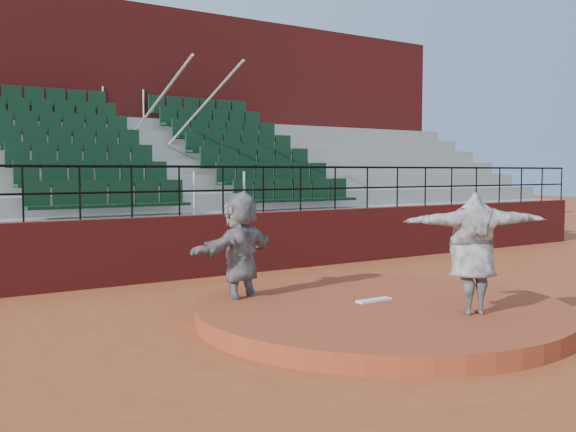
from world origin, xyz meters
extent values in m
plane|color=#9B4623|center=(0.00, 0.00, 0.00)|extent=(90.00, 90.00, 0.00)
cylinder|color=#993E22|center=(0.00, 0.00, 0.12)|extent=(5.50, 5.50, 0.25)
cube|color=white|center=(0.00, 0.15, 0.27)|extent=(0.60, 0.15, 0.03)
cube|color=maroon|center=(0.00, 5.00, 0.65)|extent=(24.00, 0.30, 1.30)
cylinder|color=black|center=(0.00, 5.00, 2.30)|extent=(24.00, 0.05, 0.05)
cylinder|color=black|center=(0.00, 5.00, 1.80)|extent=(24.00, 0.04, 0.04)
cylinder|color=black|center=(-4.00, 5.00, 1.80)|extent=(0.04, 0.04, 1.00)
cylinder|color=black|center=(-3.00, 5.00, 1.80)|extent=(0.04, 0.04, 1.00)
cylinder|color=black|center=(-2.00, 5.00, 1.80)|extent=(0.04, 0.04, 1.00)
cylinder|color=black|center=(-1.00, 5.00, 1.80)|extent=(0.04, 0.04, 1.00)
cylinder|color=black|center=(0.00, 5.00, 1.80)|extent=(0.04, 0.04, 1.00)
cylinder|color=black|center=(1.00, 5.00, 1.80)|extent=(0.04, 0.04, 1.00)
cylinder|color=black|center=(2.00, 5.00, 1.80)|extent=(0.04, 0.04, 1.00)
cylinder|color=black|center=(3.00, 5.00, 1.80)|extent=(0.04, 0.04, 1.00)
cylinder|color=black|center=(4.00, 5.00, 1.80)|extent=(0.04, 0.04, 1.00)
cylinder|color=black|center=(5.00, 5.00, 1.80)|extent=(0.04, 0.04, 1.00)
cylinder|color=black|center=(6.00, 5.00, 1.80)|extent=(0.04, 0.04, 1.00)
cylinder|color=black|center=(7.00, 5.00, 1.80)|extent=(0.04, 0.04, 1.00)
cylinder|color=black|center=(8.00, 5.00, 1.80)|extent=(0.04, 0.04, 1.00)
cylinder|color=black|center=(9.00, 5.00, 1.80)|extent=(0.04, 0.04, 1.00)
cylinder|color=black|center=(10.00, 5.00, 1.80)|extent=(0.04, 0.04, 1.00)
cylinder|color=black|center=(11.00, 5.00, 1.80)|extent=(0.04, 0.04, 1.00)
cylinder|color=black|center=(12.00, 5.00, 1.80)|extent=(0.04, 0.04, 1.00)
cube|color=gray|center=(0.00, 5.58, 0.65)|extent=(24.00, 0.85, 1.30)
cube|color=#11331C|center=(-2.25, 5.59, 1.66)|extent=(3.30, 0.48, 0.72)
cube|color=#11331C|center=(2.25, 5.59, 1.66)|extent=(3.30, 0.48, 0.72)
cube|color=gray|center=(0.00, 6.43, 0.85)|extent=(24.00, 0.85, 1.70)
cube|color=#11331C|center=(-2.25, 6.44, 2.06)|extent=(3.30, 0.48, 0.72)
cube|color=#11331C|center=(2.25, 6.44, 2.06)|extent=(3.30, 0.48, 0.72)
cube|color=gray|center=(0.00, 7.28, 1.05)|extent=(24.00, 0.85, 2.10)
cube|color=#11331C|center=(-2.25, 7.29, 2.46)|extent=(3.30, 0.48, 0.72)
cube|color=#11331C|center=(2.25, 7.29, 2.46)|extent=(3.30, 0.48, 0.72)
cube|color=gray|center=(0.00, 8.12, 1.25)|extent=(24.00, 0.85, 2.50)
cube|color=#11331C|center=(-2.25, 8.13, 2.86)|extent=(3.30, 0.48, 0.72)
cube|color=#11331C|center=(2.25, 8.13, 2.86)|extent=(3.30, 0.48, 0.72)
cube|color=gray|center=(0.00, 8.97, 1.45)|extent=(24.00, 0.85, 2.90)
cube|color=#11331C|center=(-2.25, 8.98, 3.26)|extent=(3.30, 0.48, 0.72)
cube|color=#11331C|center=(2.25, 8.98, 3.26)|extent=(3.30, 0.48, 0.72)
cube|color=gray|center=(0.00, 9.82, 1.65)|extent=(24.00, 0.85, 3.30)
cube|color=#11331C|center=(-2.25, 9.83, 3.66)|extent=(3.30, 0.48, 0.72)
cube|color=#11331C|center=(2.25, 9.83, 3.66)|extent=(3.30, 0.48, 0.72)
cube|color=gray|center=(0.00, 10.68, 1.85)|extent=(24.00, 0.85, 3.70)
cube|color=#11331C|center=(-2.25, 10.69, 4.06)|extent=(3.30, 0.48, 0.72)
cube|color=#11331C|center=(2.25, 10.69, 4.06)|extent=(3.30, 0.48, 0.72)
cylinder|color=silver|center=(-0.60, 8.12, 3.40)|extent=(0.06, 5.97, 2.46)
cylinder|color=silver|center=(0.60, 8.12, 3.40)|extent=(0.06, 5.97, 2.46)
cube|color=maroon|center=(0.00, 12.60, 3.55)|extent=(24.00, 3.00, 7.10)
imported|color=black|center=(0.56, -1.24, 1.09)|extent=(2.10, 1.35, 1.67)
imported|color=black|center=(-1.53, 1.54, 0.95)|extent=(1.84, 1.13, 1.90)
camera|label=1|loc=(-6.35, -7.09, 2.20)|focal=40.00mm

